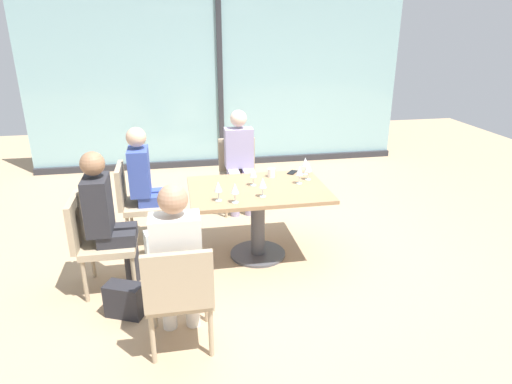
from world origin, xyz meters
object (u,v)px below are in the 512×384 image
(chair_side_end, at_px, (96,238))
(person_front_left, at_px, (177,257))
(wine_glass_4, at_px, (299,171))
(wine_glass_6, at_px, (218,187))
(person_near_window, at_px, (240,157))
(dining_table_main, at_px, (258,204))
(wine_glass_2, at_px, (253,173))
(cell_phone_on_table, at_px, (292,172))
(wine_glass_5, at_px, (305,162))
(wine_glass_1, at_px, (235,189))
(person_far_left, at_px, (146,180))
(person_side_end, at_px, (107,215))
(chair_far_left, at_px, (137,199))
(wine_glass_0, at_px, (263,183))
(chair_front_left, at_px, (179,291))
(handbag_0, at_px, (160,243))
(chair_near_window, at_px, (239,170))
(wine_glass_3, at_px, (308,167))
(handbag_1, at_px, (125,300))
(coffee_cup, at_px, (271,173))

(chair_side_end, distance_m, person_front_left, 1.11)
(wine_glass_4, bearing_deg, chair_side_end, -168.40)
(wine_glass_6, bearing_deg, person_near_window, 74.23)
(dining_table_main, distance_m, chair_side_end, 1.52)
(wine_glass_2, xyz_separation_m, cell_phone_on_table, (0.48, 0.32, -0.13))
(person_front_left, xyz_separation_m, wine_glass_5, (1.37, 1.51, 0.16))
(wine_glass_1, bearing_deg, wine_glass_2, 59.96)
(wine_glass_4, bearing_deg, dining_table_main, -173.47)
(person_far_left, xyz_separation_m, person_side_end, (-0.29, -0.86, 0.00))
(chair_far_left, distance_m, wine_glass_0, 1.45)
(chair_front_left, bearing_deg, wine_glass_5, 49.83)
(person_front_left, height_order, cell_phone_on_table, person_front_left)
(chair_side_end, bearing_deg, handbag_0, 44.55)
(cell_phone_on_table, bearing_deg, person_side_end, -121.63)
(person_near_window, bearing_deg, person_side_end, -131.85)
(chair_near_window, height_order, person_near_window, person_near_window)
(dining_table_main, height_order, chair_side_end, chair_side_end)
(person_front_left, xyz_separation_m, wine_glass_2, (0.77, 1.27, 0.16))
(chair_far_left, height_order, handbag_0, chair_far_left)
(wine_glass_0, bearing_deg, person_front_left, -130.02)
(chair_far_left, xyz_separation_m, chair_front_left, (0.39, -1.81, 0.00))
(wine_glass_3, distance_m, cell_phone_on_table, 0.30)
(wine_glass_0, distance_m, wine_glass_2, 0.32)
(chair_far_left, height_order, wine_glass_6, wine_glass_6)
(person_near_window, height_order, cell_phone_on_table, person_near_window)
(handbag_1, bearing_deg, wine_glass_6, 56.85)
(person_near_window, height_order, wine_glass_3, person_near_window)
(person_front_left, xyz_separation_m, cell_phone_on_table, (1.25, 1.58, 0.03))
(handbag_1, bearing_deg, person_near_window, 82.16)
(person_side_end, relative_size, handbag_0, 4.20)
(person_far_left, height_order, wine_glass_2, person_far_left)
(coffee_cup, bearing_deg, wine_glass_0, -110.37)
(chair_far_left, bearing_deg, handbag_0, -58.94)
(chair_far_left, height_order, wine_glass_2, wine_glass_2)
(chair_far_left, xyz_separation_m, person_near_window, (1.19, 0.67, 0.20))
(person_side_end, height_order, wine_glass_4, person_side_end)
(chair_far_left, xyz_separation_m, wine_glass_6, (0.78, -0.78, 0.37))
(cell_phone_on_table, bearing_deg, person_front_left, -91.95)
(chair_far_left, height_order, person_front_left, person_front_left)
(handbag_0, bearing_deg, person_front_left, -95.99)
(cell_phone_on_table, relative_size, handbag_0, 0.48)
(wine_glass_3, distance_m, wine_glass_5, 0.17)
(chair_near_window, bearing_deg, chair_far_left, -146.61)
(person_front_left, height_order, wine_glass_6, person_front_left)
(chair_near_window, height_order, person_far_left, person_far_left)
(chair_side_end, relative_size, wine_glass_1, 4.70)
(person_far_left, xyz_separation_m, handbag_1, (-0.16, -1.31, -0.56))
(chair_side_end, height_order, wine_glass_0, wine_glass_0)
(wine_glass_1, relative_size, wine_glass_2, 1.00)
(person_far_left, distance_m, wine_glass_2, 1.15)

